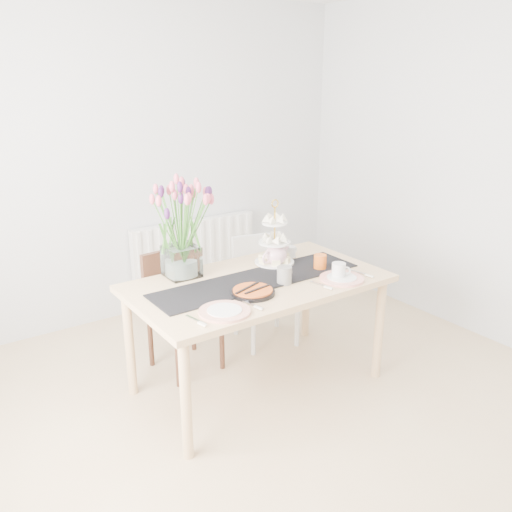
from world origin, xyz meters
TOP-DOWN VIEW (x-y plane):
  - room_shell at (0.00, 0.00)m, footprint 4.50×4.50m
  - radiator at (0.50, 2.19)m, footprint 1.20×0.08m
  - dining_table at (0.12, 0.67)m, footprint 1.60×0.90m
  - chair_brown at (-0.16, 1.22)m, footprint 0.45×0.45m
  - chair_white at (0.56, 1.23)m, footprint 0.48×0.48m
  - table_runner at (0.12, 0.67)m, footprint 1.40×0.35m
  - tulip_vase at (-0.23, 1.01)m, footprint 0.73×0.73m
  - cake_stand at (0.40, 0.86)m, footprint 0.27×0.27m
  - teapot at (0.39, 0.83)m, footprint 0.27×0.23m
  - cream_jug at (0.57, 0.91)m, footprint 0.09×0.09m
  - tart_tin at (-0.03, 0.50)m, footprint 0.26×0.26m
  - mug_grey at (0.23, 0.53)m, footprint 0.11×0.11m
  - mug_white at (0.56, 0.40)m, footprint 0.12×0.12m
  - mug_orange at (0.58, 0.60)m, footprint 0.12×0.12m
  - plate_left at (-0.30, 0.38)m, footprint 0.34×0.34m
  - plate_right at (0.57, 0.38)m, footprint 0.33×0.33m

SIDE VIEW (x-z plane):
  - radiator at x=0.50m, z-range 0.15..0.75m
  - chair_white at x=0.56m, z-range 0.06..0.88m
  - chair_brown at x=-0.16m, z-range 0.07..0.90m
  - dining_table at x=0.12m, z-range 0.30..1.05m
  - table_runner at x=0.12m, z-range 0.75..0.76m
  - plate_right at x=0.57m, z-range 0.75..0.76m
  - plate_left at x=-0.30m, z-range 0.75..0.76m
  - tart_tin at x=-0.03m, z-range 0.75..0.78m
  - cream_jug at x=0.57m, z-range 0.75..0.83m
  - mug_orange at x=0.58m, z-range 0.75..0.85m
  - mug_white at x=0.56m, z-range 0.75..0.85m
  - mug_grey at x=0.23m, z-range 0.75..0.86m
  - teapot at x=0.39m, z-range 0.75..0.90m
  - cake_stand at x=0.40m, z-range 0.67..1.06m
  - tulip_vase at x=-0.23m, z-range 0.84..1.47m
  - room_shell at x=0.00m, z-range -0.95..3.55m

